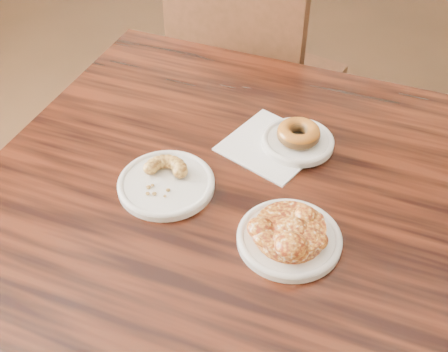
% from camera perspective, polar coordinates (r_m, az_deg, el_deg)
% --- Properties ---
extents(cafe_table, '(1.13, 1.13, 0.75)m').
position_cam_1_polar(cafe_table, '(1.29, 1.08, -14.37)').
color(cafe_table, black).
rests_on(cafe_table, floor).
extents(chair_far, '(0.60, 0.60, 0.90)m').
position_cam_1_polar(chair_far, '(1.83, 3.75, 9.48)').
color(chair_far, black).
rests_on(chair_far, floor).
extents(napkin, '(0.23, 0.23, 0.00)m').
position_cam_1_polar(napkin, '(1.10, 4.87, 3.12)').
color(napkin, white).
rests_on(napkin, cafe_table).
extents(plate_donut, '(0.14, 0.14, 0.01)m').
position_cam_1_polar(plate_donut, '(1.11, 7.48, 3.46)').
color(plate_donut, silver).
rests_on(plate_donut, napkin).
extents(plate_cruller, '(0.18, 0.18, 0.01)m').
position_cam_1_polar(plate_cruller, '(1.02, -5.89, -0.85)').
color(plate_cruller, white).
rests_on(plate_cruller, cafe_table).
extents(plate_fritter, '(0.17, 0.17, 0.01)m').
position_cam_1_polar(plate_fritter, '(0.93, 6.63, -6.36)').
color(plate_fritter, silver).
rests_on(plate_fritter, cafe_table).
extents(glazed_donut, '(0.08, 0.08, 0.03)m').
position_cam_1_polar(glazed_donut, '(1.09, 7.58, 4.31)').
color(glazed_donut, brown).
rests_on(glazed_donut, plate_donut).
extents(apple_fritter, '(0.16, 0.16, 0.04)m').
position_cam_1_polar(apple_fritter, '(0.91, 6.75, -5.34)').
color(apple_fritter, '#4A1307').
rests_on(apple_fritter, plate_fritter).
extents(cruller_fragment, '(0.09, 0.09, 0.03)m').
position_cam_1_polar(cruller_fragment, '(1.01, -5.97, -0.09)').
color(cruller_fragment, '#5D3712').
rests_on(cruller_fragment, plate_cruller).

